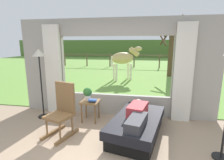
{
  "coord_description": "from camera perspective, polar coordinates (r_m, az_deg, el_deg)",
  "views": [
    {
      "loc": [
        0.72,
        -2.24,
        1.91
      ],
      "look_at": [
        0.0,
        1.8,
        1.05
      ],
      "focal_mm": 27.91,
      "sensor_mm": 36.0,
      "label": 1
    }
  ],
  "objects": [
    {
      "name": "back_wall_with_window",
      "position": [
        4.61,
        1.01,
        3.59
      ],
      "size": [
        5.2,
        0.12,
        2.55
      ],
      "color": "#9E998E",
      "rests_on": "ground_plane"
    },
    {
      "name": "curtain_panel_left",
      "position": [
        5.04,
        -18.64,
        3.11
      ],
      "size": [
        0.44,
        0.1,
        2.4
      ],
      "primitive_type": "cube",
      "color": "silver",
      "rests_on": "ground_plane"
    },
    {
      "name": "curtain_panel_right",
      "position": [
        4.52,
        22.36,
        1.9
      ],
      "size": [
        0.44,
        0.1,
        2.4
      ],
      "primitive_type": "cube",
      "color": "silver",
      "rests_on": "ground_plane"
    },
    {
      "name": "outdoor_pasture_lawn",
      "position": [
        15.54,
        7.43,
        4.73
      ],
      "size": [
        36.0,
        21.68,
        0.02
      ],
      "primitive_type": "cube",
      "color": "olive",
      "rests_on": "ground_plane"
    },
    {
      "name": "distant_hill_ridge",
      "position": [
        25.26,
        8.64,
        10.12
      ],
      "size": [
        36.0,
        2.0,
        2.4
      ],
      "primitive_type": "cube",
      "color": "#4E6C31",
      "rests_on": "ground_plane"
    },
    {
      "name": "recliner_sofa",
      "position": [
        3.81,
        8.18,
        -14.65
      ],
      "size": [
        1.25,
        1.86,
        0.42
      ],
      "rotation": [
        0.0,
        0.0,
        -0.22
      ],
      "color": "black",
      "rests_on": "ground_plane"
    },
    {
      "name": "reclining_person",
      "position": [
        3.64,
        8.29,
        -10.71
      ],
      "size": [
        0.46,
        1.43,
        0.22
      ],
      "rotation": [
        0.0,
        0.0,
        -0.22
      ],
      "color": "#B23338",
      "rests_on": "recliner_sofa"
    },
    {
      "name": "rocking_chair",
      "position": [
        3.86,
        -15.98,
        -9.33
      ],
      "size": [
        0.64,
        0.79,
        1.12
      ],
      "rotation": [
        0.0,
        0.0,
        -0.3
      ],
      "color": "brown",
      "rests_on": "ground_plane"
    },
    {
      "name": "side_table",
      "position": [
        4.4,
        -7.14,
        -7.98
      ],
      "size": [
        0.44,
        0.44,
        0.52
      ],
      "color": "brown",
      "rests_on": "ground_plane"
    },
    {
      "name": "potted_plant",
      "position": [
        4.39,
        -8.0,
        -4.24
      ],
      "size": [
        0.22,
        0.22,
        0.32
      ],
      "color": "silver",
      "rests_on": "side_table"
    },
    {
      "name": "book_stack",
      "position": [
        4.28,
        -6.4,
        -6.72
      ],
      "size": [
        0.21,
        0.16,
        0.06
      ],
      "color": "black",
      "rests_on": "side_table"
    },
    {
      "name": "floor_lamp_left",
      "position": [
        4.72,
        -22.67,
        5.22
      ],
      "size": [
        0.32,
        0.32,
        1.78
      ],
      "color": "black",
      "rests_on": "ground_plane"
    },
    {
      "name": "horse",
      "position": [
        9.18,
        3.95,
        7.11
      ],
      "size": [
        1.7,
        1.28,
        1.73
      ],
      "rotation": [
        0.0,
        0.0,
        -1.0
      ],
      "color": "tan",
      "rests_on": "outdoor_pasture_lawn"
    },
    {
      "name": "pasture_tree",
      "position": [
        10.75,
        18.79,
        9.6
      ],
      "size": [
        1.49,
        1.59,
        3.53
      ],
      "color": "#4C3823",
      "rests_on": "outdoor_pasture_lawn"
    },
    {
      "name": "pasture_fence_line",
      "position": [
        14.3,
        7.27,
        7.09
      ],
      "size": [
        16.1,
        0.1,
        1.1
      ],
      "color": "brown",
      "rests_on": "outdoor_pasture_lawn"
    }
  ]
}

